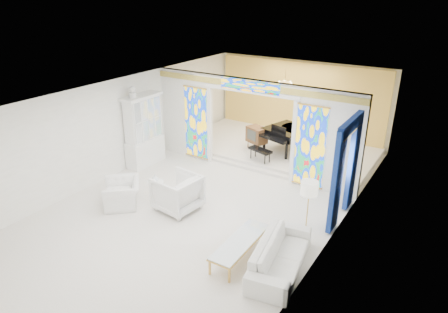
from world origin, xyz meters
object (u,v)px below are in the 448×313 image
Objects in this scene: grand_piano at (292,132)px; tv_console at (257,135)px; armchair_left at (122,193)px; armchair_right at (177,193)px; coffee_table at (240,242)px; sofa at (280,255)px; china_cabinet at (144,131)px.

tv_console is (-1.12, -0.52, -0.16)m from grand_piano.
armchair_right reaches higher than armchair_left.
coffee_table is at bearing 43.02° from armchair_left.
grand_piano reaches higher than coffee_table.
coffee_table is (-0.91, -0.11, 0.05)m from sofa.
coffee_table is (2.46, -0.88, -0.11)m from armchair_right.
grand_piano is 1.24m from tv_console.
tv_console is at bearing -172.58° from armchair_right.
china_cabinet reaches higher than armchair_right.
coffee_table is 6.19m from grand_piano.
sofa is 6.39m from tv_console.
grand_piano is at bearing 41.04° from china_cabinet.
armchair_right is 0.48× the size of sofa.
grand_piano reaches higher than sofa.
coffee_table is (5.26, -2.67, -0.79)m from china_cabinet.
china_cabinet reaches higher than coffee_table.
china_cabinet is 5.08m from grand_piano.
china_cabinet is at bearing 153.10° from coffee_table.
armchair_left is 1.56m from armchair_right.
armchair_left is at bearing -60.38° from china_cabinet.
sofa is at bearing 7.01° from coffee_table.
grand_piano is (-2.34, 5.89, 0.54)m from sofa.
armchair_left is 6.27m from grand_piano.
sofa is at bearing 83.60° from armchair_right.
sofa is (3.37, -0.76, -0.16)m from armchair_right.
china_cabinet is 1.46× the size of coffee_table.
tv_console reaches higher than coffee_table.
tv_console is at bearing 22.65° from sofa.
sofa is 1.22× the size of coffee_table.
china_cabinet is 3.30× the size of tv_console.
grand_piano reaches higher than armchair_left.
coffee_table is at bearing 76.78° from armchair_right.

